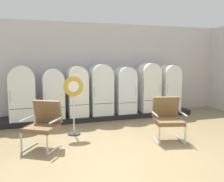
{
  "coord_description": "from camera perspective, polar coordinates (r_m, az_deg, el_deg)",
  "views": [
    {
      "loc": [
        -2.13,
        -4.54,
        1.88
      ],
      "look_at": [
        0.29,
        2.75,
        0.9
      ],
      "focal_mm": 40.08,
      "sensor_mm": 36.0,
      "label": 1
    }
  ],
  "objects": [
    {
      "name": "ground",
      "position": [
        5.37,
        6.53,
        -13.52
      ],
      "size": [
        12.0,
        10.0,
        0.05
      ],
      "primitive_type": "cube",
      "color": "#8B764F"
    },
    {
      "name": "refrigerator_2",
      "position": [
        7.66,
        -7.95,
        0.32
      ],
      "size": [
        0.58,
        0.72,
        1.52
      ],
      "color": "white",
      "rests_on": "display_plinth"
    },
    {
      "name": "refrigerator_0",
      "position": [
        7.51,
        -19.82,
        -0.14
      ],
      "size": [
        0.71,
        0.67,
        1.54
      ],
      "color": "white",
      "rests_on": "display_plinth"
    },
    {
      "name": "refrigerator_3",
      "position": [
        7.78,
        -2.54,
        0.67
      ],
      "size": [
        0.68,
        0.63,
        1.57
      ],
      "color": "silver",
      "rests_on": "display_plinth"
    },
    {
      "name": "refrigerator_1",
      "position": [
        7.56,
        -13.29,
        -0.21
      ],
      "size": [
        0.61,
        0.7,
        1.45
      ],
      "color": "white",
      "rests_on": "display_plinth"
    },
    {
      "name": "refrigerator_6",
      "position": [
        8.77,
        12.86,
        1.1
      ],
      "size": [
        0.61,
        0.66,
        1.52
      ],
      "color": "white",
      "rests_on": "display_plinth"
    },
    {
      "name": "armchair_right",
      "position": [
        5.97,
        12.57,
        -5.73
      ],
      "size": [
        0.79,
        0.82,
        1.0
      ],
      "color": "silver",
      "rests_on": "ground"
    },
    {
      "name": "refrigerator_5",
      "position": [
        8.36,
        8.41,
        1.18
      ],
      "size": [
        0.64,
        0.61,
        1.59
      ],
      "color": "white",
      "rests_on": "display_plinth"
    },
    {
      "name": "display_plinth",
      "position": [
        8.07,
        -2.55,
        -5.63
      ],
      "size": [
        6.1,
        0.95,
        0.15
      ],
      "primitive_type": "cube",
      "color": "black",
      "rests_on": "ground"
    },
    {
      "name": "back_wall",
      "position": [
        8.48,
        -3.78,
        5.01
      ],
      "size": [
        11.76,
        0.12,
        3.06
      ],
      "color": "silver",
      "rests_on": "ground"
    },
    {
      "name": "sign_stand",
      "position": [
        6.25,
        -8.74,
        -3.28
      ],
      "size": [
        0.49,
        0.32,
        1.46
      ],
      "color": "#2D2D30",
      "rests_on": "ground"
    },
    {
      "name": "armchair_left",
      "position": [
        5.5,
        -15.34,
        -6.94
      ],
      "size": [
        0.89,
        0.91,
        1.0
      ],
      "color": "silver",
      "rests_on": "ground"
    },
    {
      "name": "refrigerator_4",
      "position": [
        8.04,
        2.92,
        0.57
      ],
      "size": [
        0.63,
        0.65,
        1.49
      ],
      "color": "white",
      "rests_on": "display_plinth"
    }
  ]
}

